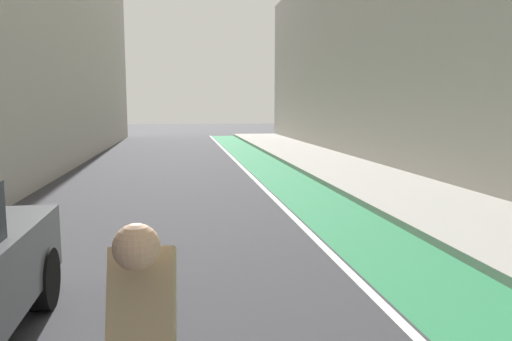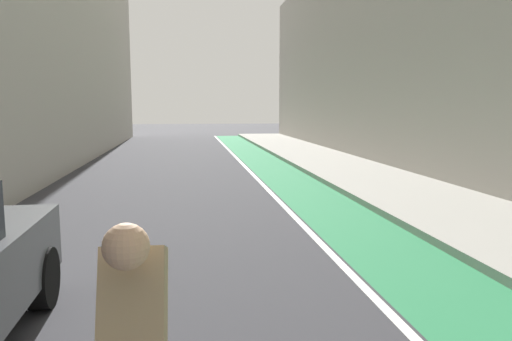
% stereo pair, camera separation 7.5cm
% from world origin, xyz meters
% --- Properties ---
extents(ground_plane, '(98.79, 98.79, 0.00)m').
position_xyz_m(ground_plane, '(0.00, 18.45, 0.00)').
color(ground_plane, '#38383D').
extents(bike_lane_paint, '(1.60, 44.91, 0.00)m').
position_xyz_m(bike_lane_paint, '(2.82, 20.45, 0.00)').
color(bike_lane_paint, '#2D8451').
rests_on(bike_lane_paint, ground).
extents(lane_divider_stripe, '(0.12, 44.91, 0.00)m').
position_xyz_m(lane_divider_stripe, '(1.92, 20.45, 0.00)').
color(lane_divider_stripe, white).
rests_on(lane_divider_stripe, ground).
extents(sidewalk_right, '(3.07, 44.91, 0.14)m').
position_xyz_m(sidewalk_right, '(5.16, 20.45, 0.07)').
color(sidewalk_right, '#A8A59E').
rests_on(sidewalk_right, ground).
extents(building_facade_right, '(2.40, 40.91, 9.29)m').
position_xyz_m(building_facade_right, '(7.90, 22.45, 4.64)').
color(building_facade_right, '#B2ADA3').
rests_on(building_facade_right, ground).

